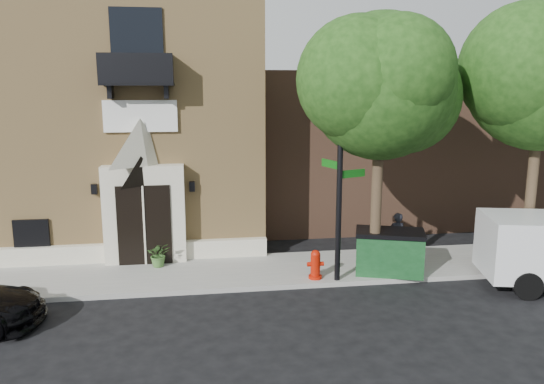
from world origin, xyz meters
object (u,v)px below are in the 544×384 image
Objects in this scene: street_sign at (340,178)px; dumpster at (389,252)px; fire_hydrant at (315,264)px; pedestrian_near at (396,237)px.

dumpster is at bearing -9.18° from street_sign.
dumpster reaches higher than fire_hydrant.
dumpster is (2.36, 0.15, 0.25)m from fire_hydrant.
pedestrian_near reaches higher than fire_hydrant.
street_sign is 3.75× the size of pedestrian_near.
street_sign reaches higher than fire_hydrant.
street_sign is at bearing 25.38° from pedestrian_near.
dumpster is (1.73, 0.35, -2.42)m from street_sign.
street_sign is 3.54m from pedestrian_near.
pedestrian_near reaches higher than dumpster.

